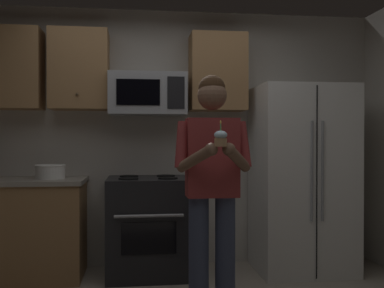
# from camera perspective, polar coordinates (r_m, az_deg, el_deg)

# --- Properties ---
(wall_back) EXTENTS (4.40, 0.10, 2.60)m
(wall_back) POSITION_cam_1_polar(r_m,az_deg,el_deg) (4.62, -3.93, 0.80)
(wall_back) COLOR beige
(wall_back) RESTS_ON ground
(oven_range) EXTENTS (0.76, 0.70, 0.93)m
(oven_range) POSITION_cam_1_polar(r_m,az_deg,el_deg) (4.31, -5.65, -10.41)
(oven_range) COLOR black
(oven_range) RESTS_ON ground
(microwave) EXTENTS (0.74, 0.41, 0.40)m
(microwave) POSITION_cam_1_polar(r_m,az_deg,el_deg) (4.37, -5.71, 6.33)
(microwave) COLOR #9EA0A5
(refrigerator) EXTENTS (0.90, 0.75, 1.80)m
(refrigerator) POSITION_cam_1_polar(r_m,az_deg,el_deg) (4.50, 13.87, -4.31)
(refrigerator) COLOR white
(refrigerator) RESTS_ON ground
(cabinet_row_upper) EXTENTS (2.78, 0.36, 0.76)m
(cabinet_row_upper) POSITION_cam_1_polar(r_m,az_deg,el_deg) (4.47, -13.21, 9.15)
(cabinet_row_upper) COLOR #9E7247
(counter_left) EXTENTS (1.44, 0.66, 0.92)m
(counter_left) POSITION_cam_1_polar(r_m,az_deg,el_deg) (4.49, -22.76, -10.00)
(counter_left) COLOR #9E7247
(counter_left) RESTS_ON ground
(bowl_large_white) EXTENTS (0.28, 0.28, 0.13)m
(bowl_large_white) POSITION_cam_1_polar(r_m,az_deg,el_deg) (4.34, -17.67, -3.34)
(bowl_large_white) COLOR white
(bowl_large_white) RESTS_ON counter_left
(person) EXTENTS (0.60, 0.48, 1.76)m
(person) POSITION_cam_1_polar(r_m,az_deg,el_deg) (3.31, 2.61, -4.42)
(person) COLOR #383F59
(person) RESTS_ON ground
(cupcake) EXTENTS (0.09, 0.09, 0.17)m
(cupcake) POSITION_cam_1_polar(r_m,az_deg,el_deg) (2.97, 3.68, 0.74)
(cupcake) COLOR #A87F56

